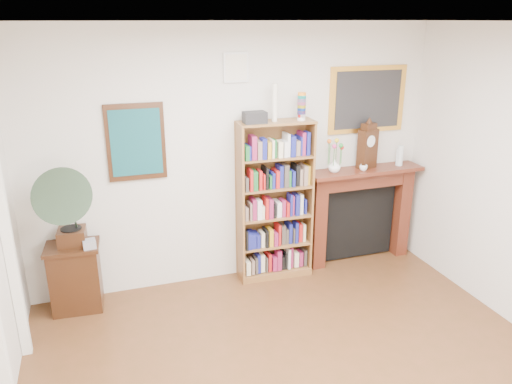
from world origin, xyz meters
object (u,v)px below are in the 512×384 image
Objects in this scene: fireplace at (360,206)px; cd_stack at (89,244)px; bottle_right at (399,157)px; teacup at (363,168)px; side_cabinet at (76,277)px; flower_vase at (334,166)px; bottle_left at (400,156)px; bookshelf at (275,193)px; gramophone at (67,203)px; mantel_clock at (368,147)px.

cd_stack is at bearing -176.57° from fireplace.
teacup is at bearing -172.22° from bottle_right.
side_cabinet is 3.32m from teacup.
side_cabinet is at bearing -179.10° from bottle_right.
flower_vase is 0.72× the size of bottle_right.
flower_vase is at bearing -171.46° from fireplace.
teacup is (-0.06, -0.12, 0.52)m from fireplace.
fireplace is at bearing 172.14° from bottle_left.
bookshelf reaches higher than bottle_left.
flower_vase is at bearing 2.48° from bookshelf.
gramophone is at bearing -78.93° from side_cabinet.
bookshelf reaches higher than fireplace.
bookshelf is 1.16m from fireplace.
bottle_left reaches higher than bottle_right.
mantel_clock is at bearing 8.20° from gramophone.
mantel_clock is (0.03, -0.02, 0.73)m from fireplace.
bottle_left is at bearing 0.17° from flower_vase.
bottle_right is at bearing 7.78° from teacup.
gramophone is 0.47m from cd_stack.
fireplace is 9.61× the size of flower_vase.
flower_vase is at bearing 4.97° from side_cabinet.
bottle_left is at bearing 7.10° from gramophone.
mantel_clock reaches higher than fireplace.
mantel_clock is 0.48m from flower_vase.
flower_vase is 0.60× the size of bottle_left.
bookshelf is at bearing 4.30° from cd_stack.
bottle_left is at bearing 2.52° from bookshelf.
bottle_left is (3.55, 0.15, 0.55)m from cd_stack.
mantel_clock reaches higher than flower_vase.
bottle_left is at bearing 4.82° from side_cabinet.
gramophone reaches higher than side_cabinet.
teacup is (3.21, -0.01, 0.86)m from side_cabinet.
side_cabinet is 3.82m from bottle_right.
cd_stack reaches higher than side_cabinet.
cd_stack is at bearing -176.80° from flower_vase.
bottle_right is at bearing 3.08° from bookshelf.
gramophone is 4.31× the size of bottle_right.
fireplace is at bearing 5.77° from bookshelf.
fireplace is 1.61× the size of gramophone.
bottle_left reaches higher than fireplace.
gramophone is 1.65× the size of mantel_clock.
bottle_left reaches higher than flower_vase.
flower_vase is 0.85m from bottle_right.
mantel_clock is at bearing 6.20° from flower_vase.
fireplace is at bearing 61.93° from teacup.
fireplace is at bearing 173.90° from bottle_right.
flower_vase is 1.62× the size of teacup.
gramophone is (-2.14, -0.16, 0.19)m from bookshelf.
fireplace is 0.53m from teacup.
cd_stack is 3.21m from mantel_clock.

